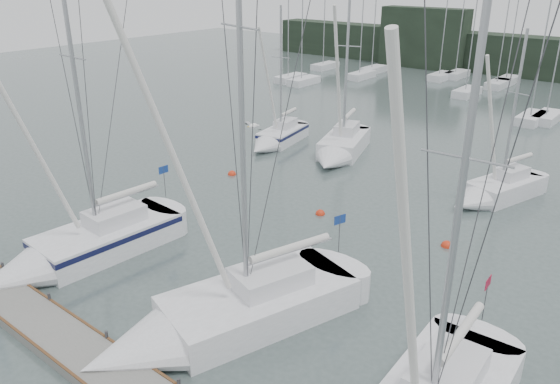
{
  "coord_description": "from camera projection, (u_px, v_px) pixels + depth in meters",
  "views": [
    {
      "loc": [
        13.45,
        -12.93,
        13.16
      ],
      "look_at": [
        -1.05,
        5.0,
        3.6
      ],
      "focal_mm": 35.0,
      "sensor_mm": 36.0,
      "label": 1
    }
  ],
  "objects": [
    {
      "name": "sailboat_near_left",
      "position": [
        72.0,
        251.0,
        25.86
      ],
      "size": [
        3.81,
        10.42,
        16.15
      ],
      "rotation": [
        0.0,
        0.0,
        -0.06
      ],
      "color": "silver",
      "rests_on": "ground"
    },
    {
      "name": "seagull",
      "position": [
        253.0,
        126.0,
        20.32
      ],
      "size": [
        0.94,
        0.46,
        0.19
      ],
      "rotation": [
        0.0,
        0.0,
        -0.3
      ],
      "color": "white",
      "rests_on": "ground"
    },
    {
      "name": "ground",
      "position": [
        223.0,
        317.0,
        22.14
      ],
      "size": [
        160.0,
        160.0,
        0.0
      ],
      "primitive_type": "plane",
      "color": "#475754",
      "rests_on": "ground"
    },
    {
      "name": "sailboat_mid_b",
      "position": [
        339.0,
        150.0,
        40.25
      ],
      "size": [
        5.19,
        8.81,
        13.26
      ],
      "rotation": [
        0.0,
        0.0,
        0.31
      ],
      "color": "silver",
      "rests_on": "ground"
    },
    {
      "name": "sailboat_mid_c",
      "position": [
        491.0,
        193.0,
        32.8
      ],
      "size": [
        4.32,
        7.41,
        10.76
      ],
      "rotation": [
        0.0,
        0.0,
        -0.31
      ],
      "color": "silver",
      "rests_on": "ground"
    },
    {
      "name": "mast_forest",
      "position": [
        542.0,
        102.0,
        54.84
      ],
      "size": [
        59.39,
        26.11,
        14.9
      ],
      "color": "silver",
      "rests_on": "ground"
    },
    {
      "name": "dock",
      "position": [
        119.0,
        380.0,
        18.47
      ],
      "size": [
        24.0,
        2.0,
        0.4
      ],
      "primitive_type": "cube",
      "color": "slate",
      "rests_on": "ground"
    },
    {
      "name": "far_building_left",
      "position": [
        423.0,
        38.0,
        75.32
      ],
      "size": [
        12.0,
        3.0,
        8.0
      ],
      "primitive_type": "cube",
      "color": "black",
      "rests_on": "ground"
    },
    {
      "name": "buoy_a",
      "position": [
        320.0,
        214.0,
        31.3
      ],
      "size": [
        0.55,
        0.55,
        0.55
      ],
      "primitive_type": "sphere",
      "color": "red",
      "rests_on": "ground"
    },
    {
      "name": "buoy_c",
      "position": [
        232.0,
        175.0,
        37.24
      ],
      "size": [
        0.57,
        0.57,
        0.57
      ],
      "primitive_type": "sphere",
      "color": "red",
      "rests_on": "ground"
    },
    {
      "name": "buoy_b",
      "position": [
        447.0,
        246.0,
        27.71
      ],
      "size": [
        0.58,
        0.58,
        0.58
      ],
      "primitive_type": "sphere",
      "color": "red",
      "rests_on": "ground"
    },
    {
      "name": "sailboat_near_center",
      "position": [
        205.0,
        323.0,
        20.7
      ],
      "size": [
        6.74,
        11.41,
        19.33
      ],
      "rotation": [
        0.0,
        0.0,
        -0.32
      ],
      "color": "silver",
      "rests_on": "ground"
    },
    {
      "name": "sailboat_mid_a",
      "position": [
        276.0,
        139.0,
        43.09
      ],
      "size": [
        3.53,
        7.3,
        11.26
      ],
      "rotation": [
        0.0,
        0.0,
        0.18
      ],
      "color": "silver",
      "rests_on": "ground"
    }
  ]
}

